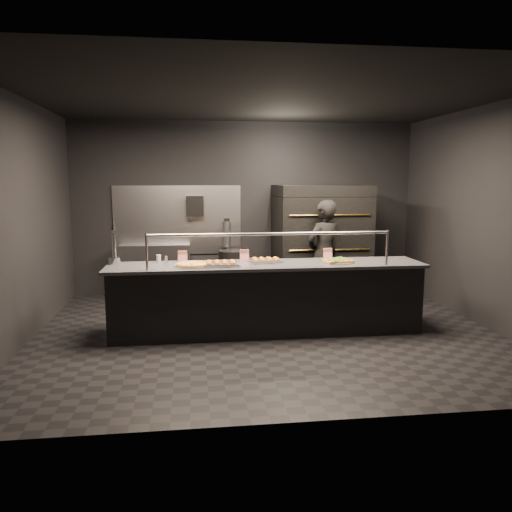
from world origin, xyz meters
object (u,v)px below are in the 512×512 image
object	(u,v)px
square_pizza	(337,261)
worker	(323,255)
service_counter	(267,298)
fire_extinguisher	(227,234)
towel_dispenser	(195,206)
slider_tray_b	(266,260)
beer_tap	(114,251)
slider_tray_a	(221,264)
pizza_oven	(320,241)
round_pizza	(193,264)
trash_bin	(233,274)
prep_shelf	(155,270)

from	to	relation	value
square_pizza	worker	distance (m)	1.12
service_counter	fire_extinguisher	bearing A→B (deg)	98.30
towel_dispenser	slider_tray_b	size ratio (longest dim) A/B	0.75
beer_tap	slider_tray_a	distance (m)	1.39
square_pizza	worker	world-z (taller)	worker
pizza_oven	round_pizza	size ratio (longest dim) A/B	3.84
slider_tray_b	towel_dispenser	bearing A→B (deg)	111.46
beer_tap	round_pizza	world-z (taller)	beer_tap
slider_tray_a	square_pizza	bearing A→B (deg)	2.99
fire_extinguisher	beer_tap	distance (m)	2.72
slider_tray_a	round_pizza	bearing A→B (deg)	170.39
trash_bin	worker	world-z (taller)	worker
prep_shelf	fire_extinguisher	size ratio (longest dim) A/B	2.38
beer_tap	square_pizza	bearing A→B (deg)	-4.27
square_pizza	fire_extinguisher	bearing A→B (deg)	118.06
service_counter	towel_dispenser	world-z (taller)	towel_dispenser
round_pizza	square_pizza	bearing A→B (deg)	0.64
pizza_oven	worker	distance (m)	0.83
prep_shelf	square_pizza	xyz separation A→B (m)	(2.54, -2.34, 0.49)
fire_extinguisher	slider_tray_a	world-z (taller)	fire_extinguisher
towel_dispenser	round_pizza	xyz separation A→B (m)	(-0.05, -2.43, -0.61)
prep_shelf	round_pizza	bearing A→B (deg)	-74.59
round_pizza	worker	xyz separation A→B (m)	(2.00, 1.13, -0.09)
towel_dispenser	fire_extinguisher	distance (m)	0.74
service_counter	towel_dispenser	distance (m)	2.78
slider_tray_a	slider_tray_b	xyz separation A→B (m)	(0.60, 0.20, -0.00)
pizza_oven	round_pizza	world-z (taller)	pizza_oven
pizza_oven	square_pizza	distance (m)	1.93
slider_tray_b	square_pizza	xyz separation A→B (m)	(0.94, -0.12, -0.01)
slider_tray_b	square_pizza	world-z (taller)	slider_tray_b
round_pizza	service_counter	bearing A→B (deg)	2.25
slider_tray_b	trash_bin	size ratio (longest dim) A/B	0.58
round_pizza	slider_tray_b	xyz separation A→B (m)	(0.95, 0.14, 0.01)
prep_shelf	slider_tray_a	bearing A→B (deg)	-67.53
trash_bin	worker	size ratio (longest dim) A/B	0.48
pizza_oven	fire_extinguisher	xyz separation A→B (m)	(-1.55, 0.50, 0.09)
pizza_oven	fire_extinguisher	bearing A→B (deg)	162.11
pizza_oven	fire_extinguisher	distance (m)	1.63
service_counter	prep_shelf	world-z (taller)	service_counter
round_pizza	square_pizza	size ratio (longest dim) A/B	1.15
towel_dispenser	square_pizza	distance (m)	3.09
service_counter	fire_extinguisher	distance (m)	2.50
round_pizza	towel_dispenser	bearing A→B (deg)	88.82
towel_dispenser	slider_tray_a	world-z (taller)	towel_dispenser
pizza_oven	slider_tray_b	xyz separation A→B (m)	(-1.20, -1.80, -0.02)
beer_tap	worker	distance (m)	3.14
towel_dispenser	service_counter	bearing A→B (deg)	-69.37
prep_shelf	round_pizza	xyz separation A→B (m)	(0.65, -2.36, 0.49)
slider_tray_a	trash_bin	xyz separation A→B (m)	(0.33, 2.17, -0.54)
fire_extinguisher	trash_bin	distance (m)	0.74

